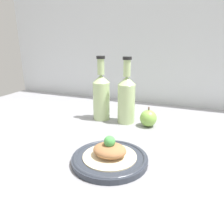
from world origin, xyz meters
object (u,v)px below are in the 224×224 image
(apple, at_px, (148,118))
(plate, at_px, (110,159))
(cider_bottle_right, at_px, (126,98))
(cider_bottle_left, at_px, (101,95))
(plated_food, at_px, (110,151))

(apple, bearing_deg, plate, -97.71)
(cider_bottle_right, xyz_separation_m, apple, (0.10, -0.01, -0.08))
(cider_bottle_left, bearing_deg, cider_bottle_right, 0.00)
(cider_bottle_left, xyz_separation_m, apple, (0.22, -0.01, -0.08))
(cider_bottle_right, height_order, apple, cider_bottle_right)
(plated_food, height_order, cider_bottle_right, cider_bottle_right)
(cider_bottle_left, bearing_deg, plate, -62.24)
(cider_bottle_left, bearing_deg, apple, -2.92)
(cider_bottle_left, xyz_separation_m, cider_bottle_right, (0.12, 0.00, 0.00))
(cider_bottle_left, relative_size, cider_bottle_right, 1.00)
(plated_food, height_order, cider_bottle_left, cider_bottle_left)
(plate, distance_m, cider_bottle_left, 0.39)
(cider_bottle_right, distance_m, apple, 0.13)
(cider_bottle_left, distance_m, apple, 0.23)
(cider_bottle_left, distance_m, cider_bottle_right, 0.12)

